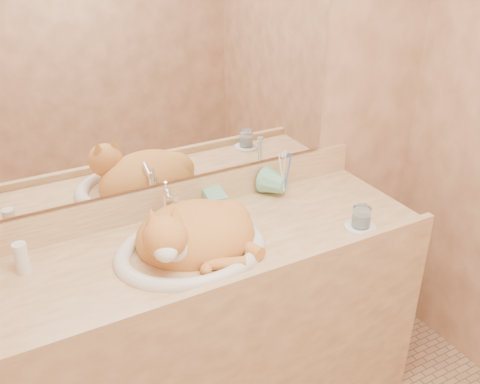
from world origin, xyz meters
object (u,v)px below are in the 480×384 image
sink_basin (190,232)px  water_glass (361,217)px  vanity_counter (211,336)px  soap_dispenser (219,197)px  toothbrush_cup (284,187)px  cat (193,232)px

sink_basin → water_glass: sink_basin is taller
vanity_counter → sink_basin: size_ratio=3.10×
soap_dispenser → vanity_counter: bearing=-119.8°
toothbrush_cup → vanity_counter: bearing=-159.6°
soap_dispenser → water_glass: 0.53m
cat → water_glass: bearing=-2.9°
sink_basin → soap_dispenser: (0.19, 0.17, 0.00)m
sink_basin → soap_dispenser: soap_dispenser is taller
vanity_counter → soap_dispenser: (0.12, 0.15, 0.51)m
sink_basin → vanity_counter: bearing=21.2°
soap_dispenser → toothbrush_cup: bearing=10.8°
vanity_counter → toothbrush_cup: bearing=20.4°
water_glass → toothbrush_cup: bearing=109.8°
sink_basin → cat: cat is taller
sink_basin → soap_dispenser: 0.25m
toothbrush_cup → water_glass: toothbrush_cup is taller
sink_basin → toothbrush_cup: (0.49, 0.17, -0.03)m
sink_basin → soap_dispenser: size_ratio=3.08×
vanity_counter → water_glass: 0.74m
cat → water_glass: size_ratio=5.33×
sink_basin → cat: bearing=36.1°
cat → water_glass: 0.62m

